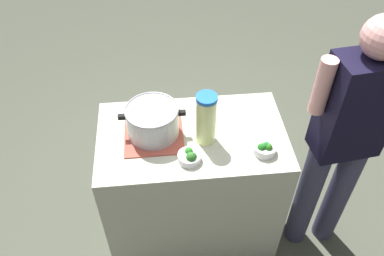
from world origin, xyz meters
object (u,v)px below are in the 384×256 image
Objects in this scene: broccoli_bowl_center at (190,157)px; person_cook at (343,142)px; lemonade_pitcher at (206,119)px; broccoli_bowl_front at (265,148)px; cooking_pot at (153,120)px.

person_cook is (0.83, 0.06, -0.04)m from broccoli_bowl_center.
broccoli_bowl_front is (0.29, -0.12, -0.12)m from lemonade_pitcher.
person_cook is (0.44, 0.04, -0.04)m from broccoli_bowl_front.
person_cook is (1.01, -0.15, -0.11)m from cooking_pot.
lemonade_pitcher reaches higher than broccoli_bowl_front.
broccoli_bowl_center is at bearing -177.48° from broccoli_bowl_front.
cooking_pot is at bearing 165.50° from lemonade_pitcher.
cooking_pot reaches higher than broccoli_bowl_front.
broccoli_bowl_center is (-0.10, -0.14, -0.12)m from lemonade_pitcher.
lemonade_pitcher is 0.34m from broccoli_bowl_front.
broccoli_bowl_center is 0.07× the size of person_cook.
person_cook reaches higher than lemonade_pitcher.
person_cook reaches higher than cooking_pot.
broccoli_bowl_front is 0.39m from broccoli_bowl_center.
person_cook is at bearing 4.03° from broccoli_bowl_center.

